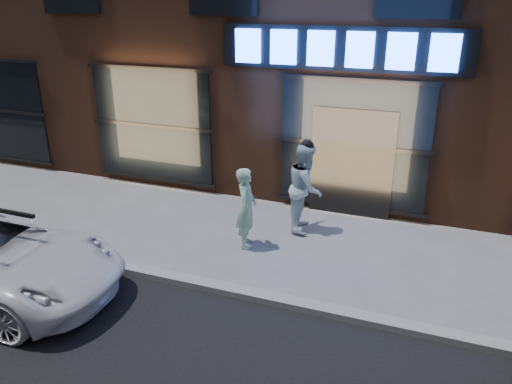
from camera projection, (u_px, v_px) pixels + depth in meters
ground at (301, 308)px, 7.90m from camera, size 90.00×90.00×0.00m
curb at (301, 305)px, 7.88m from camera, size 60.00×0.25×0.12m
man_bowtie at (246, 208)px, 9.59m from camera, size 0.53×0.67×1.61m
man_cap at (306, 187)px, 10.27m from camera, size 0.83×1.00×1.86m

